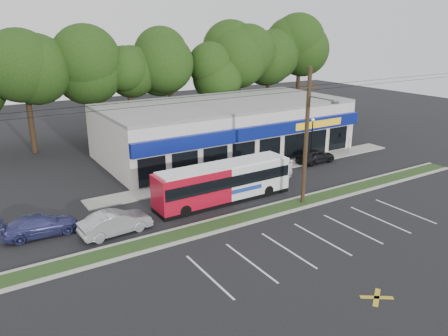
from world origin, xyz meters
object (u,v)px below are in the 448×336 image
pedestrian_a (290,169)px  car_silver (115,223)px  pedestrian_b (248,175)px  utility_pole (305,133)px  sign_post (349,139)px  car_blue (40,225)px  metrobus (224,182)px  car_dark (315,156)px  lamp_post (312,134)px

pedestrian_a → car_silver: bearing=-20.8°
car_silver → pedestrian_b: size_ratio=2.99×
utility_pole → sign_post: (13.17, 7.65, -3.86)m
car_blue → utility_pole: bearing=-103.3°
utility_pole → metrobus: size_ratio=4.58×
sign_post → car_dark: bearing=-174.0°
pedestrian_a → pedestrian_b: bearing=-39.3°
lamp_post → metrobus: (-12.77, -4.30, -1.12)m
pedestrian_b → sign_post: bearing=-170.1°
lamp_post → car_silver: lamp_post is taller
metrobus → pedestrian_a: metrobus is taller
car_dark → pedestrian_b: 8.97m
car_dark → car_blue: (-25.44, -2.25, -0.02)m
utility_pole → car_blue: (-17.40, 4.86, -4.74)m
lamp_post → car_silver: (-21.48, -5.30, -1.92)m
car_dark → metrobus: bearing=104.9°
utility_pole → car_silver: (-13.31, 2.57, -4.66)m
metrobus → car_blue: (-12.80, 1.28, -0.88)m
metrobus → pedestrian_a: size_ratio=6.79×
car_dark → pedestrian_a: bearing=111.9°
utility_pole → sign_post: utility_pole is taller
car_silver → pedestrian_b: pedestrian_b is taller
car_dark → car_silver: bearing=101.2°
car_silver → pedestrian_a: size_ratio=2.83×
car_blue → pedestrian_a: size_ratio=2.89×
car_blue → pedestrian_b: bearing=-84.5°
car_silver → car_blue: 4.68m
pedestrian_b → metrobus: bearing=32.5°
utility_pole → car_dark: (8.04, 7.10, -4.72)m
sign_post → car_silver: size_ratio=0.49×
sign_post → pedestrian_a: size_ratio=1.38×
metrobus → pedestrian_b: 4.43m
sign_post → car_silver: sign_post is taller
sign_post → metrobus: (-17.77, -4.07, -0.01)m
pedestrian_b → car_silver: bearing=16.6°
lamp_post → car_dark: bearing=-99.8°
utility_pole → pedestrian_a: bearing=58.1°
utility_pole → car_silver: bearing=169.1°
car_blue → car_dark: bearing=-82.6°
utility_pole → lamp_post: utility_pole is taller
car_blue → pedestrian_b: pedestrian_b is taller
metrobus → car_silver: 8.81m
sign_post → lamp_post: bearing=177.4°
lamp_post → car_silver: bearing=-166.1°
pedestrian_a → car_dark: bearing=173.2°
pedestrian_a → pedestrian_b: size_ratio=1.06×
car_dark → pedestrian_a: 5.28m
car_dark → car_blue: size_ratio=0.88×
car_silver → utility_pole: bearing=-105.4°
utility_pole → car_dark: 11.72m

